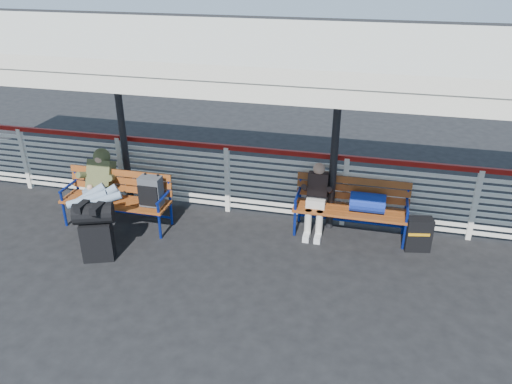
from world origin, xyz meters
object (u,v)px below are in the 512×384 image
(bench_left, at_px, (129,193))
(suitcase_side, at_px, (418,234))
(luggage_stack, at_px, (96,229))
(companion_person, at_px, (316,198))
(bench_right, at_px, (358,202))
(traveler_man, at_px, (97,192))

(bench_left, distance_m, suitcase_side, 4.61)
(luggage_stack, xyz_separation_m, companion_person, (3.01, 1.58, 0.10))
(companion_person, bearing_deg, bench_right, 3.78)
(luggage_stack, relative_size, suitcase_side, 1.71)
(luggage_stack, bearing_deg, companion_person, 6.66)
(companion_person, bearing_deg, luggage_stack, -152.39)
(bench_left, relative_size, bench_right, 1.00)
(luggage_stack, xyz_separation_m, traveler_man, (-0.35, 0.69, 0.24))
(bench_right, bearing_deg, luggage_stack, -156.21)
(suitcase_side, bearing_deg, bench_left, 173.44)
(traveler_man, xyz_separation_m, companion_person, (3.36, 0.89, -0.14))
(luggage_stack, relative_size, traveler_man, 0.56)
(traveler_man, xyz_separation_m, suitcase_side, (4.96, 0.71, -0.47))
(traveler_man, height_order, suitcase_side, traveler_man)
(bench_right, height_order, traveler_man, traveler_man)
(bench_right, relative_size, suitcase_side, 3.36)
(companion_person, xyz_separation_m, suitcase_side, (1.60, -0.18, -0.33))
(luggage_stack, height_order, bench_left, bench_left)
(luggage_stack, bearing_deg, suitcase_side, -4.12)
(luggage_stack, distance_m, companion_person, 3.40)
(companion_person, bearing_deg, suitcase_side, -6.44)
(traveler_man, bearing_deg, luggage_stack, -63.30)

